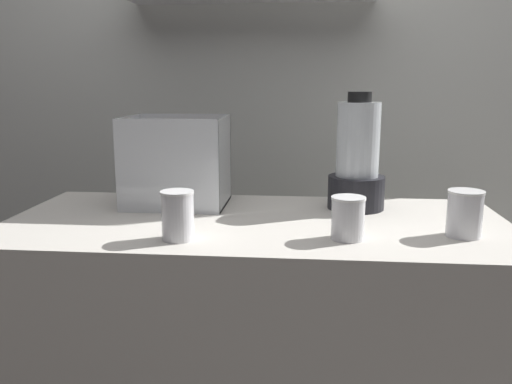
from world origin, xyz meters
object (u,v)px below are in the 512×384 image
carrot_display_bin (180,177)px  juice_cup_orange_far_left (178,218)px  juice_cup_beet_left (348,220)px  juice_cup_mango_middle (464,216)px  blender_pitcher (357,162)px

carrot_display_bin → juice_cup_orange_far_left: (0.08, -0.37, -0.03)m
juice_cup_beet_left → juice_cup_mango_middle: size_ratio=0.91×
juice_cup_beet_left → juice_cup_orange_far_left: bearing=-174.1°
juice_cup_orange_far_left → juice_cup_beet_left: juice_cup_orange_far_left is taller
carrot_display_bin → blender_pitcher: size_ratio=0.87×
juice_cup_mango_middle → juice_cup_orange_far_left: bearing=-172.5°
carrot_display_bin → juice_cup_mango_middle: 0.84m
carrot_display_bin → juice_cup_mango_middle: (0.79, -0.28, -0.03)m
juice_cup_mango_middle → carrot_display_bin: bearing=160.5°
carrot_display_bin → juice_cup_orange_far_left: size_ratio=2.52×
blender_pitcher → juice_cup_mango_middle: blender_pitcher is taller
juice_cup_orange_far_left → blender_pitcher: bearing=38.6°
juice_cup_orange_far_left → juice_cup_mango_middle: size_ratio=1.04×
carrot_display_bin → juice_cup_mango_middle: bearing=-19.5°
carrot_display_bin → juice_cup_orange_far_left: carrot_display_bin is taller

